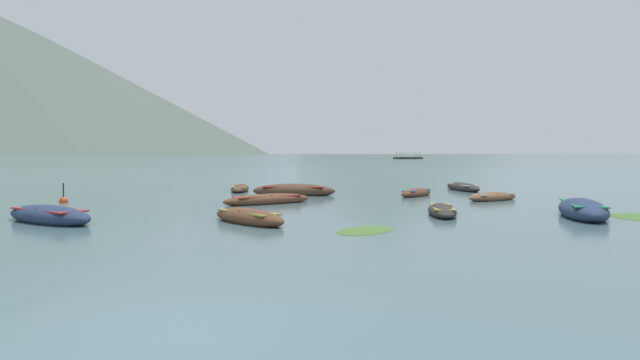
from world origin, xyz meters
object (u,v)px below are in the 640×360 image
rowboat_4 (49,216)px  rowboat_7 (463,187)px  rowboat_0 (268,200)px  rowboat_9 (583,210)px  mooring_buoy (64,201)px  ferry_0 (408,158)px  rowboat_1 (294,191)px  rowboat_6 (493,197)px  rowboat_8 (248,217)px  rowboat_2 (240,188)px  rowboat_3 (416,193)px  rowboat_5 (442,211)px

rowboat_4 → rowboat_7: (18.84, 14.36, -0.04)m
rowboat_0 → rowboat_9: size_ratio=0.91×
mooring_buoy → ferry_0: bearing=72.7°
rowboat_0 → rowboat_4: (-7.05, -6.17, 0.04)m
rowboat_1 → rowboat_6: bearing=-20.8°
rowboat_7 → ferry_0: size_ratio=0.38×
rowboat_8 → rowboat_7: bearing=50.8°
rowboat_4 → rowboat_2: bearing=70.9°
rowboat_2 → ferry_0: ferry_0 is taller
rowboat_4 → rowboat_9: 18.72m
rowboat_3 → rowboat_9: rowboat_9 is taller
rowboat_3 → rowboat_5: (-1.10, -8.70, -0.01)m
rowboat_2 → rowboat_4: size_ratio=0.93×
ferry_0 → rowboat_8: bearing=-104.1°
rowboat_2 → ferry_0: (49.98, 177.71, 0.29)m
rowboat_1 → rowboat_8: bearing=-97.8°
rowboat_0 → rowboat_1: rowboat_1 is taller
rowboat_6 → rowboat_7: bearing=83.5°
rowboat_0 → rowboat_6: rowboat_0 is taller
rowboat_7 → rowboat_1: bearing=-162.5°
rowboat_4 → mooring_buoy: size_ratio=4.07×
rowboat_9 → mooring_buoy: size_ratio=4.57×
rowboat_3 → rowboat_9: 10.39m
rowboat_3 → ferry_0: bearing=77.6°
rowboat_2 → rowboat_6: rowboat_2 is taller
rowboat_0 → rowboat_7: bearing=34.8°
rowboat_0 → rowboat_2: size_ratio=1.10×
rowboat_2 → rowboat_9: (13.69, -14.02, 0.10)m
rowboat_5 → mooring_buoy: size_ratio=3.53×
rowboat_1 → mooring_buoy: bearing=-160.6°
rowboat_3 → rowboat_5: rowboat_3 is taller
rowboat_4 → rowboat_5: size_ratio=1.16×
rowboat_5 → ferry_0: 195.16m
rowboat_3 → rowboat_8: rowboat_8 is taller
rowboat_7 → rowboat_8: rowboat_8 is taller
rowboat_4 → rowboat_7: 23.69m
rowboat_5 → mooring_buoy: 17.31m
ferry_0 → rowboat_1: bearing=-104.5°
rowboat_8 → mooring_buoy: mooring_buoy is taller
rowboat_0 → rowboat_7: rowboat_7 is taller
rowboat_3 → rowboat_5: 8.77m
rowboat_3 → ferry_0: size_ratio=0.25×
ferry_0 → mooring_buoy: (-57.51, -184.96, -0.35)m
rowboat_0 → rowboat_8: 6.72m
rowboat_4 → rowboat_9: (18.71, 0.45, 0.03)m
rowboat_4 → rowboat_8: 6.72m
rowboat_2 → mooring_buoy: size_ratio=3.80×
rowboat_8 → ferry_0: bearing=75.9°
rowboat_4 → rowboat_6: bearing=22.1°
rowboat_1 → mooring_buoy: mooring_buoy is taller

